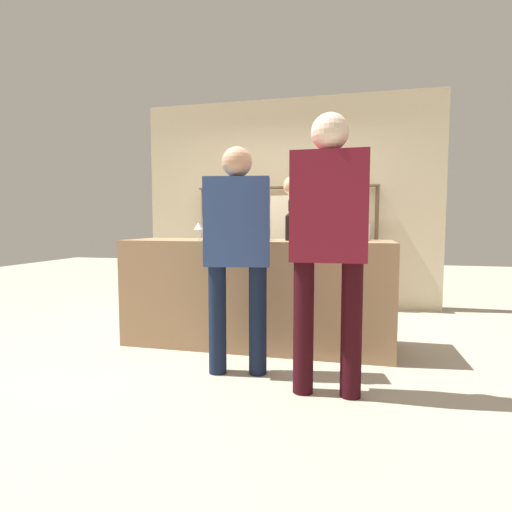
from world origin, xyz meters
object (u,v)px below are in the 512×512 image
(wine_glass, at_px, (198,227))
(cork_jar, at_px, (363,232))
(counter_bottle_1, at_px, (256,227))
(customer_center, at_px, (237,244))
(customer_right, at_px, (329,233))
(counter_bottle_2, at_px, (290,225))
(counter_bottle_4, at_px, (299,227))
(counter_bottle_3, at_px, (213,225))
(counter_bottle_0, at_px, (207,225))
(server_behind_counter, at_px, (293,238))
(ice_bucket, at_px, (247,228))

(wine_glass, relative_size, cork_jar, 1.08)
(counter_bottle_1, height_order, cork_jar, counter_bottle_1)
(customer_center, height_order, customer_right, customer_right)
(counter_bottle_1, bearing_deg, counter_bottle_2, 20.92)
(counter_bottle_2, height_order, counter_bottle_4, counter_bottle_2)
(counter_bottle_3, xyz_separation_m, customer_right, (1.07, -0.83, -0.04))
(counter_bottle_2, relative_size, cork_jar, 2.40)
(counter_bottle_0, bearing_deg, cork_jar, 12.90)
(counter_bottle_0, distance_m, customer_right, 1.31)
(counter_bottle_0, height_order, customer_right, customer_right)
(counter_bottle_1, distance_m, cork_jar, 0.94)
(cork_jar, bearing_deg, server_behind_counter, 134.04)
(counter_bottle_3, relative_size, server_behind_counter, 0.21)
(wine_glass, bearing_deg, counter_bottle_0, -28.36)
(counter_bottle_3, bearing_deg, counter_bottle_2, 7.64)
(counter_bottle_0, height_order, counter_bottle_3, counter_bottle_3)
(server_behind_counter, bearing_deg, cork_jar, 60.30)
(counter_bottle_3, distance_m, counter_bottle_4, 0.81)
(ice_bucket, height_order, customer_right, customer_right)
(cork_jar, relative_size, server_behind_counter, 0.09)
(counter_bottle_1, xyz_separation_m, counter_bottle_2, (0.28, 0.11, 0.02))
(wine_glass, relative_size, ice_bucket, 0.66)
(counter_bottle_3, distance_m, ice_bucket, 0.31)
(counter_bottle_2, height_order, cork_jar, counter_bottle_2)
(cork_jar, bearing_deg, counter_bottle_4, 168.32)
(counter_bottle_1, distance_m, wine_glass, 0.53)
(counter_bottle_1, distance_m, server_behind_counter, 1.00)
(counter_bottle_2, relative_size, counter_bottle_4, 1.11)
(customer_center, bearing_deg, ice_bucket, -1.05)
(counter_bottle_1, relative_size, counter_bottle_4, 0.98)
(customer_center, bearing_deg, cork_jar, -58.24)
(ice_bucket, relative_size, customer_right, 0.13)
(wine_glass, xyz_separation_m, cork_jar, (1.44, 0.25, -0.05))
(cork_jar, bearing_deg, wine_glass, -170.16)
(counter_bottle_3, distance_m, server_behind_counter, 1.13)
(counter_bottle_1, distance_m, ice_bucket, 0.19)
(counter_bottle_4, distance_m, wine_glass, 0.94)
(counter_bottle_1, height_order, server_behind_counter, server_behind_counter)
(customer_right, bearing_deg, server_behind_counter, 14.30)
(counter_bottle_0, height_order, customer_center, customer_center)
(customer_center, bearing_deg, counter_bottle_2, -32.20)
(counter_bottle_2, distance_m, customer_center, 0.77)
(counter_bottle_0, distance_m, cork_jar, 1.37)
(counter_bottle_1, relative_size, ice_bucket, 1.30)
(counter_bottle_4, distance_m, cork_jar, 0.59)
(counter_bottle_2, height_order, wine_glass, counter_bottle_2)
(wine_glass, xyz_separation_m, ice_bucket, (0.41, 0.17, -0.01))
(counter_bottle_3, height_order, customer_right, customer_right)
(counter_bottle_3, bearing_deg, customer_right, -38.01)
(counter_bottle_1, height_order, counter_bottle_4, counter_bottle_4)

